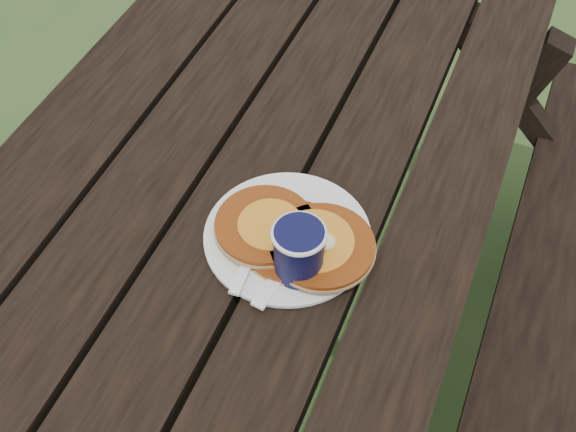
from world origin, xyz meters
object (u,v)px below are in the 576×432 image
at_px(pancake_stack, 295,238).
at_px(picnic_table, 258,305).
at_px(coffee_cup, 299,251).
at_px(plate, 288,237).

bearing_deg(pancake_stack, picnic_table, 139.13).
bearing_deg(picnic_table, coffee_cup, -45.72).
bearing_deg(picnic_table, plate, -41.80).
height_order(picnic_table, plate, plate).
xyz_separation_m(picnic_table, coffee_cup, (0.14, -0.14, 0.44)).
xyz_separation_m(plate, coffee_cup, (0.04, -0.05, 0.05)).
height_order(picnic_table, coffee_cup, coffee_cup).
xyz_separation_m(pancake_stack, coffee_cup, (0.02, -0.04, 0.03)).
bearing_deg(coffee_cup, pancake_stack, 118.18).
bearing_deg(coffee_cup, picnic_table, 134.28).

